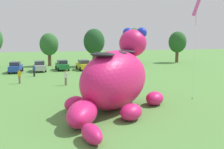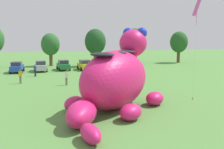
{
  "view_description": "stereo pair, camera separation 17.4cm",
  "coord_description": "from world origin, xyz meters",
  "views": [
    {
      "loc": [
        -5.22,
        -19.37,
        5.65
      ],
      "look_at": [
        0.37,
        0.63,
        2.54
      ],
      "focal_mm": 40.71,
      "sensor_mm": 36.0,
      "label": 1
    },
    {
      "loc": [
        -5.06,
        -19.42,
        5.65
      ],
      "look_at": [
        0.37,
        0.63,
        2.54
      ],
      "focal_mm": 40.71,
      "sensor_mm": 36.0,
      "label": 2
    }
  ],
  "objects": [
    {
      "name": "ground_plane",
      "position": [
        0.0,
        0.0,
        0.0
      ],
      "size": [
        160.0,
        160.0,
        0.0
      ],
      "primitive_type": "plane",
      "color": "#568E42"
    },
    {
      "name": "giant_inflatable_creature",
      "position": [
        0.37,
        -0.4,
        2.36
      ],
      "size": [
        9.33,
        11.85,
        6.46
      ],
      "color": "#E01E6B",
      "rests_on": "ground"
    },
    {
      "name": "car_blue",
      "position": [
        -9.21,
        23.19,
        0.86
      ],
      "size": [
        2.09,
        4.18,
        1.72
      ],
      "color": "#2347B7",
      "rests_on": "ground"
    },
    {
      "name": "car_silver",
      "position": [
        -5.59,
        23.52,
        0.86
      ],
      "size": [
        2.17,
        4.21,
        1.72
      ],
      "color": "#B7BABF",
      "rests_on": "ground"
    },
    {
      "name": "car_green",
      "position": [
        -1.86,
        24.15,
        0.86
      ],
      "size": [
        2.2,
        4.23,
        1.72
      ],
      "color": "#1E7238",
      "rests_on": "ground"
    },
    {
      "name": "car_yellow",
      "position": [
        1.66,
        23.41,
        0.86
      ],
      "size": [
        2.23,
        4.24,
        1.72
      ],
      "color": "yellow",
      "rests_on": "ground"
    },
    {
      "name": "car_white",
      "position": [
        5.54,
        23.11,
        0.86
      ],
      "size": [
        1.94,
        4.1,
        1.72
      ],
      "color": "white",
      "rests_on": "ground"
    },
    {
      "name": "car_orange",
      "position": [
        9.24,
        22.79,
        0.86
      ],
      "size": [
        2.07,
        4.17,
        1.72
      ],
      "color": "orange",
      "rests_on": "ground"
    },
    {
      "name": "tree_mid_left",
      "position": [
        -3.68,
        31.17,
        4.13
      ],
      "size": [
        3.56,
        3.56,
        6.32
      ],
      "color": "brown",
      "rests_on": "ground"
    },
    {
      "name": "tree_centre_left",
      "position": [
        4.61,
        28.51,
        4.66
      ],
      "size": [
        4.02,
        4.02,
        7.13
      ],
      "color": "brown",
      "rests_on": "ground"
    },
    {
      "name": "tree_centre",
      "position": [
        14.13,
        32.19,
        4.86
      ],
      "size": [
        4.19,
        4.19,
        7.44
      ],
      "color": "brown",
      "rests_on": "ground"
    },
    {
      "name": "tree_centre_right",
      "position": [
        23.46,
        30.34,
        4.41
      ],
      "size": [
        3.8,
        3.8,
        6.75
      ],
      "color": "brown",
      "rests_on": "ground"
    },
    {
      "name": "spectator_near_inflatable",
      "position": [
        -6.29,
        18.15,
        0.85
      ],
      "size": [
        0.38,
        0.26,
        1.71
      ],
      "color": "black",
      "rests_on": "ground"
    },
    {
      "name": "spectator_mid_field",
      "position": [
        5.18,
        19.54,
        0.85
      ],
      "size": [
        0.38,
        0.26,
        1.71
      ],
      "color": "#2D334C",
      "rests_on": "ground"
    },
    {
      "name": "spectator_by_cars",
      "position": [
        -7.86,
        12.85,
        0.85
      ],
      "size": [
        0.38,
        0.26,
        1.71
      ],
      "color": "#726656",
      "rests_on": "ground"
    },
    {
      "name": "spectator_wandering",
      "position": [
        -2.56,
        10.26,
        0.85
      ],
      "size": [
        0.38,
        0.26,
        1.71
      ],
      "color": "#726656",
      "rests_on": "ground"
    },
    {
      "name": "tethered_flying_kite",
      "position": [
        7.89,
        0.37,
        8.01
      ],
      "size": [
        1.13,
        1.13,
        8.88
      ],
      "color": "brown",
      "rests_on": "ground"
    }
  ]
}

